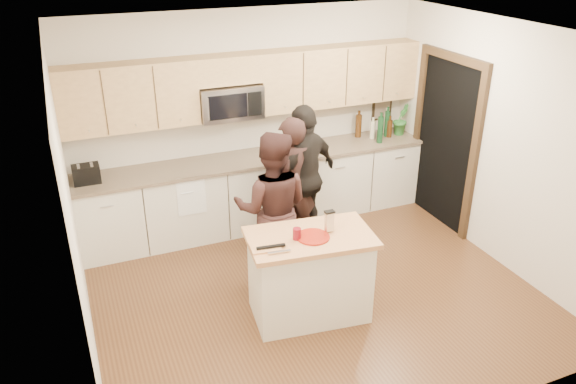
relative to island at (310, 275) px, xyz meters
name	(u,v)px	position (x,y,z in m)	size (l,w,h in m)	color
floor	(313,291)	(0.20, 0.33, -0.45)	(4.50, 4.50, 0.00)	#56351D
room_shell	(317,139)	(0.20, 0.33, 1.28)	(4.52, 4.02, 2.71)	beige
back_cabinetry	(259,190)	(0.20, 2.02, 0.02)	(4.50, 0.66, 0.94)	beige
upper_cabinetry	(255,82)	(0.23, 2.16, 1.39)	(4.50, 0.33, 0.75)	tan
microwave	(230,102)	(-0.11, 2.12, 1.20)	(0.76, 0.41, 0.40)	silver
doorway	(445,136)	(2.43, 1.23, 0.70)	(0.06, 1.25, 2.20)	black
framed_picture	(382,106)	(2.15, 2.31, 0.83)	(0.30, 0.03, 0.38)	black
dish_towel	(188,184)	(-0.75, 1.83, 0.35)	(0.34, 0.60, 0.48)	white
island	(310,275)	(0.00, 0.00, 0.00)	(1.28, 0.84, 0.90)	beige
red_plate	(313,237)	(0.01, -0.05, 0.45)	(0.32, 0.32, 0.02)	maroon
box_grater	(329,221)	(0.19, 0.00, 0.57)	(0.09, 0.06, 0.21)	silver
drink_glass	(297,234)	(-0.15, -0.01, 0.50)	(0.08, 0.08, 0.11)	maroon
cutting_board	(265,247)	(-0.48, -0.06, 0.45)	(0.27, 0.19, 0.02)	tan
tongs	(271,247)	(-0.44, -0.09, 0.47)	(0.27, 0.03, 0.02)	black
knife	(279,252)	(-0.39, -0.19, 0.47)	(0.21, 0.02, 0.01)	silver
toaster	(86,174)	(-1.85, 2.00, 0.59)	(0.30, 0.20, 0.21)	black
bottle_cluster	(378,125)	(1.94, 2.04, 0.67)	(0.52, 0.39, 0.41)	#391F0A
orchid	(401,119)	(2.30, 2.05, 0.70)	(0.24, 0.19, 0.43)	#327A31
woman_left	(291,186)	(0.32, 1.25, 0.38)	(0.61, 0.40, 1.66)	black
woman_center	(272,209)	(-0.10, 0.74, 0.40)	(0.83, 0.65, 1.71)	black
woman_right	(305,177)	(0.54, 1.32, 0.42)	(1.03, 0.43, 1.76)	black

